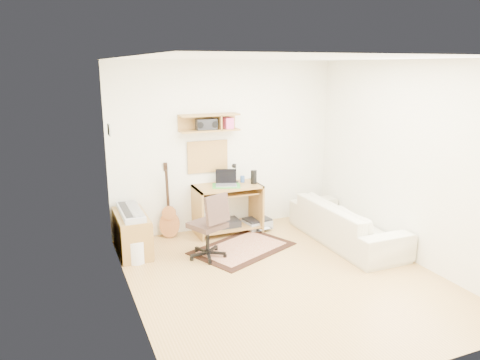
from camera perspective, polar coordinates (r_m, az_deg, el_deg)
name	(u,v)px	position (r m, az deg, el deg)	size (l,w,h in m)	color
floor	(284,277)	(5.75, 5.53, -12.03)	(3.60, 4.00, 0.01)	tan
ceiling	(290,58)	(5.16, 6.23, 14.98)	(3.60, 4.00, 0.01)	white
back_wall	(225,147)	(7.09, -1.85, 4.21)	(3.60, 0.01, 2.60)	white
left_wall	(129,190)	(4.74, -13.74, -1.22)	(0.01, 4.00, 2.60)	white
right_wall	(409,162)	(6.35, 20.37, 2.14)	(0.01, 4.00, 2.60)	white
wall_shelf	(209,123)	(6.81, -3.86, 7.17)	(0.90, 0.25, 0.26)	#A87C3B
cork_board	(208,156)	(6.99, -4.07, 2.95)	(0.64, 0.03, 0.49)	tan
wall_photo	(109,130)	(6.12, -16.07, 6.06)	(0.02, 0.20, 0.15)	#4C8CBF
desk	(228,209)	(7.03, -1.56, -3.64)	(1.00, 0.55, 0.75)	#A87C3B
laptop	(226,178)	(6.87, -1.74, 0.23)	(0.32, 0.32, 0.24)	silver
speaker	(254,177)	(7.01, 1.73, 0.38)	(0.09, 0.09, 0.21)	black
desk_lamp	(236,173)	(7.09, -0.52, 0.93)	(0.10, 0.10, 0.31)	black
pencil_cup	(242,179)	(7.11, 0.31, 0.12)	(0.07, 0.07, 0.10)	#34589E
boombox	(206,124)	(6.80, -4.24, 6.98)	(0.31, 0.14, 0.16)	black
rug	(242,248)	(6.52, 0.29, -8.53)	(1.35, 0.90, 0.02)	#D3B68E
task_chair	(207,225)	(6.10, -4.12, -5.64)	(0.47, 0.47, 0.92)	#3A2922
cabinet	(132,233)	(6.50, -13.37, -6.50)	(0.40, 0.90, 0.55)	#A87C3B
music_keyboard	(131,212)	(6.40, -13.53, -3.88)	(0.27, 0.87, 0.08)	#B2B5BA
guitar	(169,201)	(6.85, -8.91, -2.60)	(0.30, 0.19, 1.14)	#B76D38
waste_basket	(136,251)	(6.21, -12.86, -8.70)	(0.25, 0.25, 0.30)	white
printer	(257,223)	(7.29, 2.16, -5.40)	(0.41, 0.32, 0.15)	#A5A8AA
sofa	(347,216)	(6.82, 13.20, -4.43)	(2.01, 0.59, 0.79)	beige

